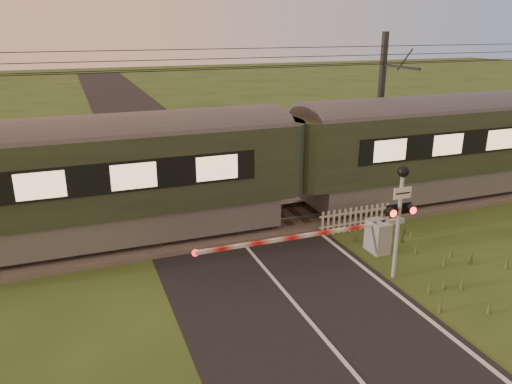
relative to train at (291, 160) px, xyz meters
name	(u,v)px	position (x,y,z in m)	size (l,w,h in m)	color
ground	(311,324)	(-2.36, -6.50, -2.23)	(160.00, 160.00, 0.00)	#2B451A
road	(317,329)	(-2.35, -6.73, -2.22)	(6.00, 140.00, 0.03)	black
track_bed	(229,225)	(-2.36, 0.00, -2.17)	(140.00, 3.40, 0.39)	#47423D
overhead_wires	(226,61)	(-2.36, 0.00, 3.49)	(120.00, 0.62, 0.62)	black
train	(291,160)	(0.00, 0.00, 0.00)	(41.87, 2.89, 3.90)	slate
boom_gate	(368,236)	(1.05, -3.58, -1.66)	(6.88, 0.78, 1.03)	gray
crossing_signal	(400,202)	(0.89, -5.20, 0.03)	(0.84, 0.35, 3.29)	gray
picket_fence	(355,219)	(1.64, -1.89, -1.79)	(2.77, 0.07, 0.87)	silver
catenary_mast	(381,109)	(5.19, 2.22, 1.19)	(0.21, 2.45, 6.57)	#2D2D30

